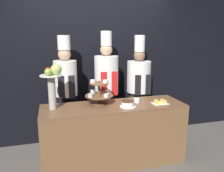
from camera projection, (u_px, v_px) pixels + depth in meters
The scene contains 10 objects.
wall_back at pixel (99, 60), 3.79m from camera, with size 10.00×0.06×2.80m.
buffet_counter at pixel (114, 134), 3.12m from camera, with size 1.99×0.61×0.87m.
tiered_stand at pixel (99, 92), 3.04m from camera, with size 0.39×0.39×0.35m.
fruit_pedestal at pixel (53, 81), 2.78m from camera, with size 0.28×0.28×0.59m.
cake_round at pixel (128, 104), 2.95m from camera, with size 0.22×0.22×0.08m.
cup_white at pixel (137, 100), 3.15m from camera, with size 0.09×0.09×0.06m.
cake_square_tray at pixel (160, 102), 3.09m from camera, with size 0.22×0.15×0.05m.
chef_left at pixel (66, 88), 3.36m from camera, with size 0.35×0.35×1.82m.
chef_center_left at pixel (106, 85), 3.52m from camera, with size 0.38×0.38×1.88m.
chef_center_right at pixel (139, 87), 3.68m from camera, with size 0.39×0.39×1.82m.
Camera 1 is at (-0.80, -2.48, 1.78)m, focal length 35.00 mm.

